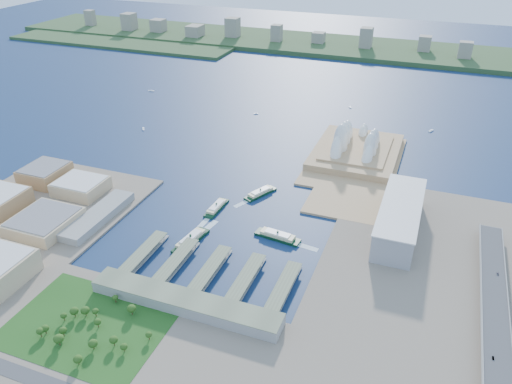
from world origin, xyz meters
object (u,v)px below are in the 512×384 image
at_px(opera_house, 358,138).
at_px(car_c, 498,274).
at_px(car_b, 493,358).
at_px(toaster_building, 399,218).
at_px(ferry_b, 260,192).
at_px(ferry_d, 278,235).
at_px(ferry_c, 191,238).
at_px(ferry_a, 216,206).

relative_size(opera_house, car_c, 39.32).
distance_m(car_b, car_c, 123.37).
height_order(opera_house, toaster_building, opera_house).
height_order(ferry_b, car_c, car_c).
height_order(toaster_building, ferry_d, toaster_building).
relative_size(opera_house, ferry_b, 3.45).
bearing_deg(car_c, ferry_c, -172.56).
distance_m(ferry_c, car_b, 339.02).
bearing_deg(toaster_building, ferry_a, -172.56).
relative_size(ferry_a, ferry_d, 0.90).
height_order(ferry_b, ferry_c, ferry_c).
relative_size(toaster_building, car_c, 33.86).
bearing_deg(opera_house, ferry_b, -120.15).
bearing_deg(car_b, ferry_a, 154.45).
distance_m(toaster_building, ferry_d, 149.84).
distance_m(ferry_d, car_c, 243.26).
height_order(toaster_building, ferry_a, toaster_building).
bearing_deg(toaster_building, car_b, -61.90).
distance_m(ferry_b, ferry_d, 108.13).
bearing_deg(toaster_building, ferry_d, -154.05).
xyz_separation_m(toaster_building, car_b, (101.00, -189.17, -5.01)).
distance_m(toaster_building, ferry_b, 193.04).
height_order(opera_house, ferry_c, opera_house).
xyz_separation_m(opera_house, ferry_c, (-138.53, -310.13, -26.43)).
bearing_deg(ferry_d, toaster_building, -56.78).
relative_size(toaster_building, ferry_c, 2.63).
xyz_separation_m(ferry_b, car_c, (299.50, -93.05, 10.58)).
xyz_separation_m(opera_house, toaster_building, (90.00, -200.00, -11.50)).
height_order(opera_house, ferry_a, opera_house).
height_order(car_b, car_c, car_c).
height_order(ferry_b, ferry_d, ferry_d).
xyz_separation_m(toaster_building, ferry_a, (-231.47, -30.25, -15.69)).
xyz_separation_m(toaster_building, ferry_c, (-228.53, -110.13, -14.93)).
distance_m(opera_house, ferry_b, 201.91).
relative_size(ferry_c, car_b, 15.25).
bearing_deg(car_c, ferry_b, 162.74).
relative_size(ferry_c, ferry_d, 1.04).
xyz_separation_m(car_b, car_c, (8.00, 123.11, 0.03)).
xyz_separation_m(ferry_b, ferry_c, (-38.03, -137.12, 0.64)).
xyz_separation_m(opera_house, ferry_b, (-100.50, -173.01, -27.07)).
relative_size(opera_house, ferry_a, 3.54).
bearing_deg(car_b, ferry_d, 152.20).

